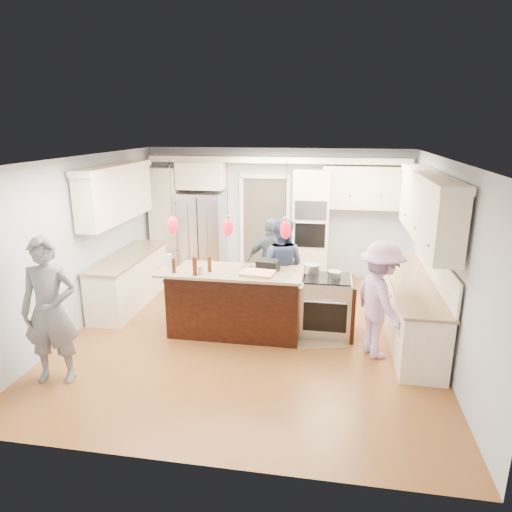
{
  "coord_description": "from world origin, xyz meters",
  "views": [
    {
      "loc": [
        1.16,
        -6.52,
        3.17
      ],
      "look_at": [
        0.0,
        0.35,
        1.15
      ],
      "focal_mm": 32.0,
      "sensor_mm": 36.0,
      "label": 1
    }
  ],
  "objects": [
    {
      "name": "refrigerator",
      "position": [
        -1.55,
        2.64,
        0.9
      ],
      "size": [
        0.9,
        0.7,
        1.8
      ],
      "primitive_type": "cube",
      "color": "#B7B7BC",
      "rests_on": "ground"
    },
    {
      "name": "kitchen_island",
      "position": [
        -0.25,
        0.07,
        0.49
      ],
      "size": [
        2.1,
        1.46,
        1.12
      ],
      "color": "black",
      "rests_on": "ground"
    },
    {
      "name": "floor_rug",
      "position": [
        1.0,
        0.09,
        0.01
      ],
      "size": [
        0.93,
        1.18,
        0.01
      ],
      "primitive_type": "cube",
      "rotation": [
        0.0,
        0.0,
        0.22
      ],
      "color": "olive",
      "rests_on": "ground"
    },
    {
      "name": "island_range",
      "position": [
        1.16,
        0.15,
        0.46
      ],
      "size": [
        0.82,
        0.71,
        0.92
      ],
      "color": "#B7B7BC",
      "rests_on": "ground"
    },
    {
      "name": "beer_bottle_c",
      "position": [
        -0.54,
        -0.46,
        1.24
      ],
      "size": [
        0.06,
        0.06,
        0.23
      ],
      "primitive_type": "cylinder",
      "rotation": [
        0.0,
        0.0,
        -0.1
      ],
      "color": "#3F1B0B",
      "rests_on": "kitchen_island"
    },
    {
      "name": "drink_can",
      "position": [
        -0.64,
        -0.6,
        1.17
      ],
      "size": [
        0.06,
        0.06,
        0.11
      ],
      "primitive_type": "cylinder",
      "rotation": [
        0.0,
        0.0,
        0.09
      ],
      "color": "#B7B7BC",
      "rests_on": "kitchen_island"
    },
    {
      "name": "water_bottle",
      "position": [
        -1.08,
        -0.63,
        1.26
      ],
      "size": [
        0.09,
        0.09,
        0.29
      ],
      "primitive_type": "cylinder",
      "rotation": [
        0.0,
        0.0,
        -0.4
      ],
      "color": "silver",
      "rests_on": "kitchen_island"
    },
    {
      "name": "pot_small",
      "position": [
        1.24,
        0.18,
        0.97
      ],
      "size": [
        0.2,
        0.2,
        0.1
      ],
      "primitive_type": "cylinder",
      "color": "#B7B7BC",
      "rests_on": "island_range"
    },
    {
      "name": "back_upper_cabinets",
      "position": [
        -0.75,
        2.76,
        1.67
      ],
      "size": [
        5.3,
        0.61,
        2.54
      ],
      "color": "#FEEACE",
      "rests_on": "ground"
    },
    {
      "name": "cutting_board",
      "position": [
        0.16,
        -0.47,
        1.14
      ],
      "size": [
        0.5,
        0.38,
        0.04
      ],
      "primitive_type": "cube",
      "rotation": [
        0.0,
        0.0,
        -0.12
      ],
      "color": "tan",
      "rests_on": "kitchen_island"
    },
    {
      "name": "person_range_side",
      "position": [
        1.87,
        -0.45,
        0.83
      ],
      "size": [
        1.0,
        1.23,
        1.66
      ],
      "primitive_type": "imported",
      "rotation": [
        0.0,
        0.0,
        1.99
      ],
      "color": "#B289B9",
      "rests_on": "ground"
    },
    {
      "name": "beer_bottle_a",
      "position": [
        -1.03,
        -0.59,
        1.23
      ],
      "size": [
        0.06,
        0.06,
        0.21
      ],
      "primitive_type": "cylinder",
      "rotation": [
        0.0,
        0.0,
        0.16
      ],
      "color": "#3F1B0B",
      "rests_on": "kitchen_island"
    },
    {
      "name": "pot_large",
      "position": [
        0.89,
        0.33,
        0.99
      ],
      "size": [
        0.25,
        0.25,
        0.15
      ],
      "primitive_type": "cylinder",
      "color": "#B7B7BC",
      "rests_on": "island_range"
    },
    {
      "name": "oven_column",
      "position": [
        0.75,
        2.67,
        1.15
      ],
      "size": [
        0.72,
        0.69,
        2.3
      ],
      "color": "#FEEACE",
      "rests_on": "ground"
    },
    {
      "name": "room_shell",
      "position": [
        0.0,
        0.0,
        1.82
      ],
      "size": [
        5.54,
        6.04,
        2.72
      ],
      "color": "#B2BCC6",
      "rests_on": "ground"
    },
    {
      "name": "beer_bottle_b",
      "position": [
        -0.7,
        -0.65,
        1.26
      ],
      "size": [
        0.08,
        0.08,
        0.27
      ],
      "primitive_type": "cylinder",
      "rotation": [
        0.0,
        0.0,
        -0.27
      ],
      "color": "#3F1B0B",
      "rests_on": "kitchen_island"
    },
    {
      "name": "ground_plane",
      "position": [
        0.0,
        0.0,
        0.0
      ],
      "size": [
        6.0,
        6.0,
        0.0
      ],
      "primitive_type": "plane",
      "color": "#925D28",
      "rests_on": "ground"
    },
    {
      "name": "pendant_lights",
      "position": [
        -0.25,
        -0.51,
        1.8
      ],
      "size": [
        1.75,
        0.15,
        1.03
      ],
      "color": "black",
      "rests_on": "ground"
    },
    {
      "name": "person_bar_end",
      "position": [
        -2.23,
        -1.8,
        0.95
      ],
      "size": [
        0.77,
        0.58,
        1.9
      ],
      "primitive_type": "imported",
      "rotation": [
        0.0,
        0.0,
        0.19
      ],
      "color": "slate",
      "rests_on": "ground"
    },
    {
      "name": "right_counter_run",
      "position": [
        2.44,
        0.3,
        1.06
      ],
      "size": [
        0.64,
        3.1,
        2.51
      ],
      "color": "#FEEACE",
      "rests_on": "ground"
    },
    {
      "name": "left_cabinets",
      "position": [
        -2.44,
        0.8,
        1.06
      ],
      "size": [
        0.64,
        2.3,
        2.51
      ],
      "color": "#FEEACE",
      "rests_on": "ground"
    },
    {
      "name": "person_far_left",
      "position": [
        0.35,
        0.85,
        0.84
      ],
      "size": [
        0.9,
        0.75,
        1.68
      ],
      "primitive_type": "imported",
      "rotation": [
        0.0,
        0.0,
        2.99
      ],
      "color": "navy",
      "rests_on": "ground"
    },
    {
      "name": "person_far_right",
      "position": [
        0.12,
        1.34,
        0.78
      ],
      "size": [
        0.98,
        0.58,
        1.56
      ],
      "primitive_type": "imported",
      "rotation": [
        0.0,
        0.0,
        3.37
      ],
      "color": "#43555E",
      "rests_on": "ground"
    }
  ]
}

